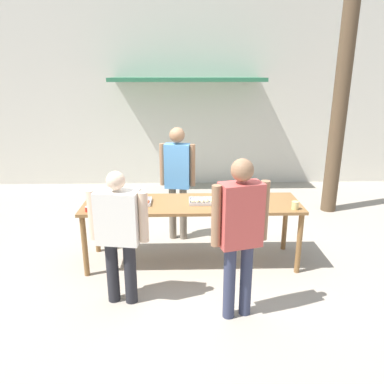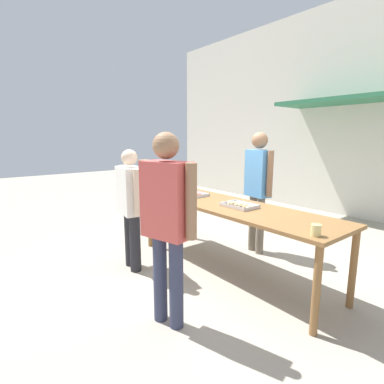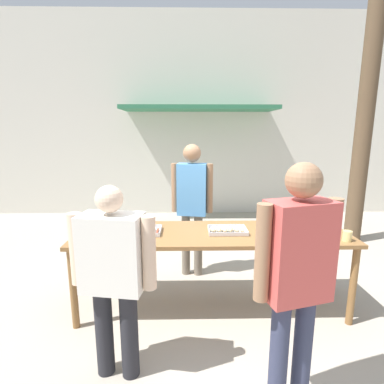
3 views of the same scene
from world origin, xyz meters
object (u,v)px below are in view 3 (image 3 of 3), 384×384
object	(u,v)px
food_tray_sausages	(141,231)
person_server_behind_table	(192,198)
food_tray_buns	(227,230)
utility_pole	(373,50)
person_customer_holding_hotdog	(113,269)
beer_cup	(347,236)
condiment_jar_mustard	(78,240)
condiment_jar_ketchup	(88,240)
person_customer_with_cup	(297,269)

from	to	relation	value
food_tray_sausages	person_server_behind_table	bearing A→B (deg)	54.46
food_tray_buns	utility_pole	bearing A→B (deg)	38.28
food_tray_buns	person_customer_holding_hotdog	xyz separation A→B (m)	(-0.99, -0.93, 0.02)
beer_cup	person_customer_holding_hotdog	size ratio (longest dim) A/B	0.07
food_tray_buns	person_customer_holding_hotdog	world-z (taller)	person_customer_holding_hotdog
condiment_jar_mustard	person_server_behind_table	size ratio (longest dim) A/B	0.04
condiment_jar_ketchup	food_tray_sausages	bearing A→B (deg)	32.95
food_tray_sausages	person_server_behind_table	size ratio (longest dim) A/B	0.24
condiment_jar_mustard	person_customer_holding_hotdog	size ratio (longest dim) A/B	0.04
food_tray_sausages	beer_cup	size ratio (longest dim) A/B	4.12
person_customer_holding_hotdog	food_tray_sausages	bearing A→B (deg)	-85.42
condiment_jar_mustard	person_customer_with_cup	distance (m)	2.01
utility_pole	person_customer_holding_hotdog	bearing A→B (deg)	-140.22
utility_pole	condiment_jar_ketchup	bearing A→B (deg)	-149.57
condiment_jar_mustard	person_server_behind_table	world-z (taller)	person_server_behind_table
utility_pole	person_server_behind_table	bearing A→B (deg)	-157.20
person_customer_holding_hotdog	person_customer_with_cup	distance (m)	1.32
condiment_jar_mustard	person_customer_with_cup	xyz separation A→B (m)	(1.77, -0.94, 0.14)
food_tray_sausages	condiment_jar_mustard	distance (m)	0.63
person_server_behind_table	utility_pole	distance (m)	3.79
condiment_jar_mustard	food_tray_sausages	bearing A→B (deg)	27.90
person_server_behind_table	person_customer_holding_hotdog	size ratio (longest dim) A/B	1.14
beer_cup	person_server_behind_table	size ratio (longest dim) A/B	0.06
person_customer_holding_hotdog	person_server_behind_table	bearing A→B (deg)	-101.23
condiment_jar_ketchup	utility_pole	world-z (taller)	utility_pole
food_tray_buns	person_customer_with_cup	distance (m)	1.28
person_customer_holding_hotdog	utility_pole	world-z (taller)	utility_pole
person_server_behind_table	utility_pole	world-z (taller)	utility_pole
person_server_behind_table	beer_cup	bearing A→B (deg)	-26.83
food_tray_sausages	person_customer_with_cup	world-z (taller)	person_customer_with_cup
person_server_behind_table	person_customer_with_cup	distance (m)	2.12
person_customer_holding_hotdog	utility_pole	xyz separation A→B (m)	(3.52, 2.93, 2.29)
beer_cup	person_server_behind_table	bearing A→B (deg)	144.64
condiment_jar_ketchup	beer_cup	xyz separation A→B (m)	(2.53, 0.02, 0.02)
food_tray_buns	person_customer_holding_hotdog	bearing A→B (deg)	-136.66
condiment_jar_ketchup	food_tray_buns	bearing A→B (deg)	12.30
beer_cup	person_customer_holding_hotdog	bearing A→B (deg)	-163.10
beer_cup	person_customer_with_cup	xyz separation A→B (m)	(-0.85, -0.95, 0.12)
food_tray_sausages	food_tray_buns	distance (m)	0.92
food_tray_buns	beer_cup	xyz separation A→B (m)	(1.15, -0.29, 0.03)
food_tray_sausages	utility_pole	xyz separation A→B (m)	(3.45, 2.00, 2.31)
food_tray_sausages	beer_cup	world-z (taller)	beer_cup
food_tray_sausages	utility_pole	bearing A→B (deg)	30.08
beer_cup	utility_pole	distance (m)	3.51
condiment_jar_mustard	condiment_jar_ketchup	size ratio (longest dim) A/B	1.00
food_tray_sausages	beer_cup	xyz separation A→B (m)	(2.06, -0.28, 0.04)
condiment_jar_mustard	person_customer_holding_hotdog	bearing A→B (deg)	-52.71
condiment_jar_ketchup	person_customer_with_cup	world-z (taller)	person_customer_with_cup
food_tray_sausages	person_customer_with_cup	bearing A→B (deg)	-45.65
food_tray_sausages	food_tray_buns	xyz separation A→B (m)	(0.92, 0.00, 0.01)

